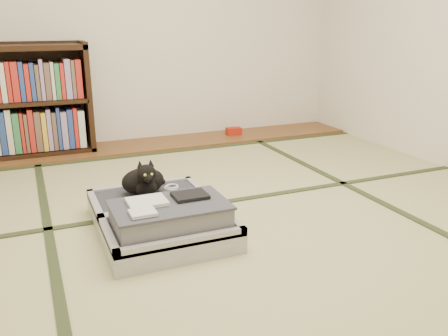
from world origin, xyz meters
name	(u,v)px	position (x,y,z in m)	size (l,w,h in m)	color
floor	(240,228)	(0.00, 0.00, 0.00)	(4.50, 4.50, 0.00)	tan
wood_strip	(150,145)	(0.00, 2.00, 0.01)	(4.00, 0.50, 0.02)	brown
red_item	(234,131)	(0.87, 2.03, 0.06)	(0.15, 0.09, 0.07)	#A81C0D
tatami_borders	(208,199)	(0.00, 0.49, 0.00)	(4.00, 4.50, 0.01)	#2D381E
suitcase	(161,218)	(-0.42, 0.11, 0.09)	(0.66, 0.88, 0.26)	#B0AFB4
cat	(144,181)	(-0.44, 0.41, 0.22)	(0.29, 0.30, 0.24)	black
cable_coil	(172,187)	(-0.26, 0.45, 0.14)	(0.09, 0.09, 0.02)	white
hanger	(184,219)	(-0.26, 0.23, 0.01)	(0.45, 0.24, 0.01)	black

